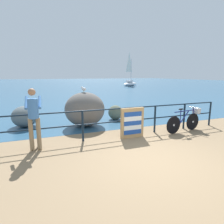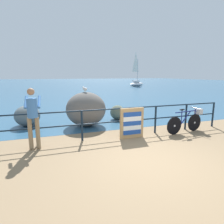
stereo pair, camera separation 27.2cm
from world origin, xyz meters
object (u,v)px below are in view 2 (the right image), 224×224
object	(u,v)px
folded_deckchair_stack	(132,123)
breakwater_boulder_main	(86,109)
breakwater_boulder_right	(117,112)
bicycle	(188,120)
sailboat	(137,82)
breakwater_boulder_left	(27,116)
seagull	(85,89)
person_at_railing	(33,116)

from	to	relation	value
folded_deckchair_stack	breakwater_boulder_main	size ratio (longest dim) A/B	0.63
folded_deckchair_stack	breakwater_boulder_right	distance (m)	2.79
bicycle	sailboat	distance (m)	29.02
bicycle	breakwater_boulder_right	xyz separation A→B (m)	(-1.77, 2.81, -0.12)
folded_deckchair_stack	breakwater_boulder_left	distance (m)	4.55
bicycle	breakwater_boulder_main	size ratio (longest dim) A/B	1.02
folded_deckchair_stack	seagull	xyz separation A→B (m)	(-1.17, 2.12, 1.05)
bicycle	sailboat	bearing A→B (deg)	59.73
breakwater_boulder_right	seagull	xyz separation A→B (m)	(-1.67, -0.62, 1.22)
folded_deckchair_stack	breakwater_boulder_left	world-z (taller)	folded_deckchair_stack
breakwater_boulder_main	breakwater_boulder_left	bearing A→B (deg)	161.09
breakwater_boulder_main	sailboat	world-z (taller)	sailboat
person_at_railing	sailboat	xyz separation A→B (m)	(16.35, 26.81, -0.28)
breakwater_boulder_right	seagull	distance (m)	2.16
bicycle	person_at_railing	distance (m)	5.39
person_at_railing	breakwater_boulder_left	xyz separation A→B (m)	(-0.42, 2.91, -0.56)
bicycle	person_at_railing	xyz separation A→B (m)	(-5.36, 0.05, 0.53)
person_at_railing	folded_deckchair_stack	world-z (taller)	person_at_railing
folded_deckchair_stack	seagull	world-z (taller)	seagull
person_at_railing	breakwater_boulder_right	xyz separation A→B (m)	(3.60, 2.76, -0.65)
breakwater_boulder_main	sailboat	xyz separation A→B (m)	(14.41, 24.71, -0.00)
breakwater_boulder_right	person_at_railing	bearing A→B (deg)	-142.47
folded_deckchair_stack	breakwater_boulder_left	size ratio (longest dim) A/B	0.88
person_at_railing	sailboat	bearing A→B (deg)	-28.96
folded_deckchair_stack	breakwater_boulder_left	xyz separation A→B (m)	(-3.52, 2.89, -0.09)
sailboat	bicycle	bearing A→B (deg)	-146.31
seagull	sailboat	size ratio (longest dim) A/B	0.05
person_at_railing	breakwater_boulder_left	bearing A→B (deg)	10.60
bicycle	person_at_railing	world-z (taller)	person_at_railing
seagull	breakwater_boulder_right	bearing A→B (deg)	-94.09
breakwater_boulder_main	breakwater_boulder_right	bearing A→B (deg)	21.69
breakwater_boulder_main	sailboat	bearing A→B (deg)	59.74
breakwater_boulder_left	seagull	world-z (taller)	seagull
bicycle	breakwater_boulder_main	xyz separation A→B (m)	(-3.42, 2.15, 0.25)
bicycle	breakwater_boulder_main	world-z (taller)	breakwater_boulder_main
breakwater_boulder_right	seagull	size ratio (longest dim) A/B	2.14
bicycle	folded_deckchair_stack	world-z (taller)	folded_deckchair_stack
folded_deckchair_stack	breakwater_boulder_main	xyz separation A→B (m)	(-1.16, 2.08, 0.19)
person_at_railing	seagull	world-z (taller)	person_at_railing
breakwater_boulder_right	sailboat	bearing A→B (deg)	62.06
bicycle	breakwater_boulder_right	world-z (taller)	bicycle
folded_deckchair_stack	breakwater_boulder_right	size ratio (longest dim) A/B	1.45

